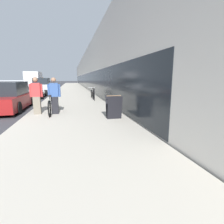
{
  "coord_description": "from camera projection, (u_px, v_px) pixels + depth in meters",
  "views": [
    {
      "loc": [
        5.02,
        -6.08,
        1.66
      ],
      "look_at": [
        9.05,
        11.47,
        -1.81
      ],
      "focal_mm": 28.0,
      "sensor_mm": 36.0,
      "label": 1
    }
  ],
  "objects": [
    {
      "name": "sandwich_board_sign",
      "position": [
        114.0,
        107.0,
        6.75
      ],
      "size": [
        0.56,
        0.56,
        0.9
      ],
      "color": "black",
      "rests_on": "sidewalk_slab"
    },
    {
      "name": "cruiser_bike_nearest",
      "position": [
        92.0,
        94.0,
        13.7
      ],
      "size": [
        0.52,
        1.76,
        0.84
      ],
      "color": "black",
      "rests_on": "sidewalk_slab"
    },
    {
      "name": "moving_truck",
      "position": [
        34.0,
        80.0,
        31.57
      ],
      "size": [
        2.38,
        6.02,
        2.8
      ],
      "color": "orange",
      "rests_on": "ground"
    },
    {
      "name": "person_rider",
      "position": [
        54.0,
        96.0,
        7.57
      ],
      "size": [
        0.54,
        0.21,
        1.58
      ],
      "color": "black",
      "rests_on": "sidewalk_slab"
    },
    {
      "name": "vintage_roadster_curbside",
      "position": [
        34.0,
        93.0,
        15.11
      ],
      "size": [
        1.79,
        4.17,
        0.96
      ],
      "color": "white",
      "rests_on": "ground"
    },
    {
      "name": "bike_rack_hoop",
      "position": [
        94.0,
        93.0,
        12.38
      ],
      "size": [
        0.05,
        0.6,
        0.84
      ],
      "color": "black",
      "rests_on": "sidewalk_slab"
    },
    {
      "name": "person_bystander",
      "position": [
        36.0,
        96.0,
        7.51
      ],
      "size": [
        0.54,
        0.21,
        1.59
      ],
      "color": "#756B5B",
      "rests_on": "sidewalk_slab"
    },
    {
      "name": "tandem_bicycle",
      "position": [
        52.0,
        104.0,
        7.95
      ],
      "size": [
        0.52,
        2.71,
        0.86
      ],
      "color": "black",
      "rests_on": "sidewalk_slab"
    },
    {
      "name": "sidewalk_slab",
      "position": [
        72.0,
        89.0,
        26.24
      ],
      "size": [
        4.14,
        70.0,
        0.13
      ],
      "color": "#BCB5A5",
      "rests_on": "ground"
    },
    {
      "name": "storefront_facade",
      "position": [
        108.0,
        73.0,
        34.93
      ],
      "size": [
        10.01,
        70.0,
        5.62
      ],
      "color": "silver",
      "rests_on": "ground"
    },
    {
      "name": "parked_sedan_far",
      "position": [
        42.0,
        86.0,
        19.96
      ],
      "size": [
        1.93,
        4.42,
        1.71
      ],
      "color": "silver",
      "rests_on": "ground"
    },
    {
      "name": "parked_sedan_curbside",
      "position": [
        9.0,
        97.0,
        9.26
      ],
      "size": [
        1.77,
        4.67,
        1.55
      ],
      "color": "maroon",
      "rests_on": "ground"
    }
  ]
}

